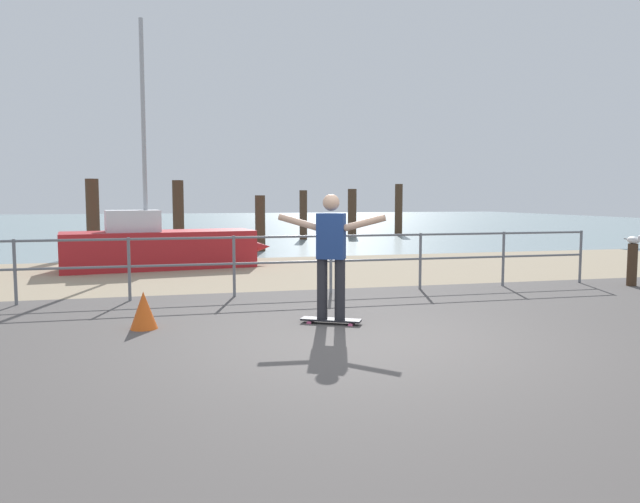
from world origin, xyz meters
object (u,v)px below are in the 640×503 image
at_px(skateboard, 331,320).
at_px(skateboarder, 331,249).
at_px(bollard_short, 632,265).
at_px(seagull, 634,240).
at_px(sailboat, 166,247).
at_px(traffic_cone, 144,311).

distance_m(skateboard, skateboarder, 0.95).
height_order(skateboard, skateboarder, skateboarder).
relative_size(bollard_short, seagull, 1.69).
height_order(sailboat, traffic_cone, sailboat).
bearing_deg(skateboard, skateboarder, -75.96).
height_order(bollard_short, traffic_cone, bollard_short).
xyz_separation_m(skateboarder, seagull, (6.43, 1.91, -0.12)).
relative_size(skateboard, seagull, 1.64).
xyz_separation_m(skateboard, seagull, (6.43, 1.91, 0.83)).
height_order(skateboarder, traffic_cone, skateboarder).
bearing_deg(bollard_short, seagull, -94.84).
distance_m(seagull, traffic_cone, 9.00).
relative_size(sailboat, skateboard, 7.22).
bearing_deg(skateboarder, traffic_cone, 173.41).
distance_m(skateboarder, traffic_cone, 2.53).
bearing_deg(skateboarder, bollard_short, 16.68).
distance_m(skateboard, traffic_cone, 2.42).
height_order(seagull, traffic_cone, seagull).
height_order(bollard_short, seagull, seagull).
relative_size(skateboarder, seagull, 3.38).
bearing_deg(sailboat, traffic_cone, -92.10).
bearing_deg(traffic_cone, skateboarder, -6.59).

